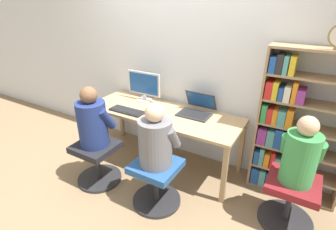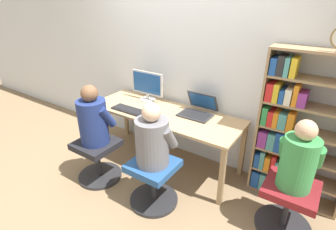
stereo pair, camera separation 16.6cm
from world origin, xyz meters
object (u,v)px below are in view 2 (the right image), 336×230
at_px(laptop, 198,110).
at_px(keyboard, 129,110).
at_px(person_at_laptop, 152,139).
at_px(person_at_monitor, 93,119).
at_px(bookshelf, 291,135).
at_px(office_chair_right, 153,180).
at_px(person_near_shelf, 299,159).
at_px(office_chair_left, 98,158).
at_px(office_chair_side, 287,205).
at_px(desktop_monitor, 147,86).

distance_m(laptop, keyboard, 0.84).
bearing_deg(person_at_laptop, person_at_monitor, -177.27).
height_order(laptop, person_at_monitor, person_at_monitor).
bearing_deg(person_at_laptop, laptop, 86.64).
bearing_deg(laptop, bookshelf, 3.39).
relative_size(office_chair_right, person_near_shelf, 0.80).
relative_size(office_chair_left, office_chair_side, 1.00).
relative_size(office_chair_left, person_at_laptop, 0.79).
bearing_deg(office_chair_right, bookshelf, 39.35).
height_order(laptop, office_chair_side, laptop).
distance_m(keyboard, office_chair_left, 0.67).
distance_m(desktop_monitor, person_at_monitor, 0.91).
relative_size(bookshelf, person_near_shelf, 2.48).
height_order(laptop, person_at_laptop, person_at_laptop).
distance_m(desktop_monitor, person_at_laptop, 1.14).
relative_size(person_at_monitor, office_chair_side, 1.33).
bearing_deg(office_chair_left, keyboard, 80.53).
bearing_deg(keyboard, bookshelf, 13.72).
height_order(desktop_monitor, office_chair_left, desktop_monitor).
relative_size(laptop, person_at_monitor, 0.56).
bearing_deg(office_chair_right, keyboard, 147.28).
xyz_separation_m(office_chair_right, bookshelf, (1.08, 0.88, 0.46)).
bearing_deg(office_chair_left, office_chair_right, 2.75).
bearing_deg(laptop, office_chair_left, -133.95).
relative_size(keyboard, office_chair_right, 0.87).
distance_m(desktop_monitor, office_chair_right, 1.30).
distance_m(desktop_monitor, laptop, 0.79).
bearing_deg(office_chair_right, person_at_laptop, 90.00).
xyz_separation_m(desktop_monitor, office_chair_left, (-0.05, -0.90, -0.64)).
bearing_deg(person_near_shelf, keyboard, 178.82).
relative_size(desktop_monitor, office_chair_left, 0.95).
bearing_deg(keyboard, office_chair_side, -1.32).
distance_m(person_at_monitor, person_at_laptop, 0.78).
height_order(desktop_monitor, office_chair_right, desktop_monitor).
bearing_deg(person_at_monitor, office_chair_right, 2.37).
xyz_separation_m(desktop_monitor, person_at_monitor, (-0.05, -0.90, -0.13)).
height_order(laptop, office_chair_left, laptop).
distance_m(laptop, office_chair_side, 1.34).
xyz_separation_m(keyboard, person_near_shelf, (1.92, -0.04, 0.04)).
bearing_deg(person_at_monitor, laptop, 45.88).
height_order(person_at_monitor, person_near_shelf, person_at_monitor).
xyz_separation_m(laptop, office_chair_left, (-0.83, -0.86, -0.49)).
bearing_deg(person_near_shelf, office_chair_side, -90.00).
xyz_separation_m(office_chair_left, person_near_shelf, (2.00, 0.45, 0.49)).
distance_m(office_chair_left, person_near_shelf, 2.11).
bearing_deg(office_chair_side, person_at_monitor, -167.66).
xyz_separation_m(bookshelf, person_near_shelf, (0.14, -0.47, 0.04)).
bearing_deg(office_chair_right, office_chair_left, -177.25).
xyz_separation_m(laptop, person_near_shelf, (1.17, -0.41, -0.00)).
xyz_separation_m(desktop_monitor, bookshelf, (1.81, 0.02, -0.18)).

